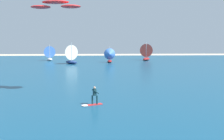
# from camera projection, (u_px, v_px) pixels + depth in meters

# --- Properties ---
(ocean) EXTENTS (160.00, 90.00, 0.10)m
(ocean) POSITION_uv_depth(u_px,v_px,m) (109.00, 68.00, 54.00)
(ocean) COLOR navy
(ocean) RESTS_ON ground
(kitesurfer) EXTENTS (2.02, 1.28, 1.67)m
(kitesurfer) POSITION_uv_depth(u_px,v_px,m) (93.00, 98.00, 22.65)
(kitesurfer) COLOR red
(kitesurfer) RESTS_ON ocean
(kite) EXTENTS (5.87, 2.77, 0.86)m
(kite) POSITION_uv_depth(u_px,v_px,m) (56.00, 5.00, 27.54)
(kite) COLOR red
(sailboat_heeled_over) EXTENTS (3.71, 4.18, 4.70)m
(sailboat_heeled_over) POSITION_uv_depth(u_px,v_px,m) (49.00, 53.00, 73.73)
(sailboat_heeled_over) COLOR silver
(sailboat_heeled_over) RESTS_ON ocean
(sailboat_leading) EXTENTS (4.56, 4.74, 5.29)m
(sailboat_leading) POSITION_uv_depth(u_px,v_px,m) (70.00, 54.00, 63.13)
(sailboat_leading) COLOR navy
(sailboat_leading) RESTS_ON ocean
(sailboat_outermost) EXTENTS (4.36, 4.87, 5.47)m
(sailboat_outermost) POSITION_uv_depth(u_px,v_px,m) (147.00, 52.00, 74.37)
(sailboat_outermost) COLOR maroon
(sailboat_outermost) RESTS_ON ocean
(sailboat_far_right) EXTENTS (3.01, 3.57, 4.21)m
(sailboat_far_right) POSITION_uv_depth(u_px,v_px,m) (110.00, 55.00, 66.45)
(sailboat_far_right) COLOR maroon
(sailboat_far_right) RESTS_ON ocean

